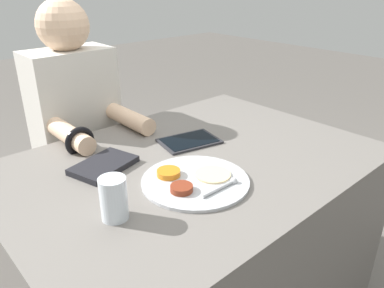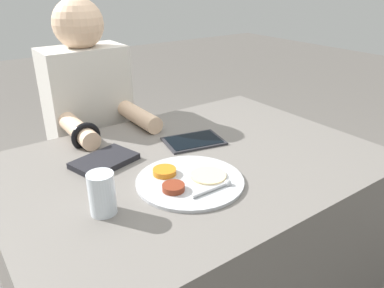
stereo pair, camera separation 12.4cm
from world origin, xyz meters
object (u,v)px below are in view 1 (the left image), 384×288
(person_diner, at_px, (81,150))
(drinking_glass, at_px, (114,199))
(thali_tray, at_px, (194,180))
(tablet_device, at_px, (189,141))
(red_notebook, at_px, (104,166))

(person_diner, relative_size, drinking_glass, 10.68)
(thali_tray, height_order, person_diner, person_diner)
(person_diner, height_order, drinking_glass, person_diner)
(thali_tray, bearing_deg, drinking_glass, 179.08)
(thali_tray, distance_m, person_diner, 0.75)
(tablet_device, bearing_deg, drinking_glass, -153.52)
(red_notebook, xyz_separation_m, drinking_glass, (-0.12, -0.26, 0.05))
(tablet_device, xyz_separation_m, drinking_glass, (-0.46, -0.23, 0.05))
(thali_tray, height_order, drinking_glass, drinking_glass)
(thali_tray, relative_size, tablet_device, 1.36)
(tablet_device, bearing_deg, person_diner, 112.38)
(red_notebook, distance_m, tablet_device, 0.34)
(thali_tray, bearing_deg, person_diner, 91.50)
(thali_tray, xyz_separation_m, red_notebook, (-0.16, 0.27, 0.00))
(thali_tray, xyz_separation_m, person_diner, (-0.02, 0.74, -0.15))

